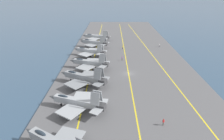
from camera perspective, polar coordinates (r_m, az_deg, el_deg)
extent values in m
plane|color=#334C66|center=(73.88, 4.72, -1.25)|extent=(2000.00, 2000.00, 0.00)
cube|color=#565659|center=(73.79, 4.73, -1.11)|extent=(224.54, 51.09, 0.40)
cube|color=yellow|center=(76.13, 15.33, -0.95)|extent=(201.64, 14.17, 0.01)
cube|color=yellow|center=(73.71, 4.73, -0.97)|extent=(202.09, 0.36, 0.01)
cube|color=yellow|center=(73.93, -6.19, -0.95)|extent=(202.09, 1.62, 0.01)
cone|color=#5B5E60|center=(46.25, -22.53, -15.65)|extent=(2.64, 2.89, 1.65)
ellipsoid|color=#232D38|center=(43.43, -19.79, -16.61)|extent=(2.39, 3.11, 0.96)
cube|color=gray|center=(43.35, -12.28, -18.09)|extent=(6.20, 6.60, 0.28)
cube|color=#9EA3A8|center=(53.02, -10.36, -8.81)|extent=(5.53, 12.03, 1.65)
cone|color=#5B5E60|center=(56.51, -16.68, -7.33)|extent=(2.23, 2.69, 1.56)
cube|color=#38383A|center=(50.24, -3.01, -10.38)|extent=(2.43, 2.48, 1.40)
ellipsoid|color=#232D38|center=(54.37, -13.85, -7.32)|extent=(1.82, 3.09, 0.91)
cube|color=#9EA3A8|center=(50.64, -11.84, -11.34)|extent=(7.35, 7.33, 0.28)
cube|color=#9EA3A8|center=(55.73, -8.20, -7.61)|extent=(5.79, 5.71, 0.28)
cube|color=#9EA3A8|center=(48.73, -4.90, -8.23)|extent=(1.67, 2.49, 3.15)
cube|color=#9EA3A8|center=(50.08, -4.10, -7.27)|extent=(1.67, 2.49, 3.15)
cube|color=#9EA3A8|center=(48.72, -4.56, -11.62)|extent=(3.56, 3.37, 0.20)
cube|color=#9EA3A8|center=(52.13, -2.59, -9.02)|extent=(3.13, 2.71, 0.20)
cylinder|color=#B2B2B7|center=(55.96, -14.35, -9.21)|extent=(0.16, 0.16, 1.42)
cylinder|color=black|center=(56.17, -14.30, -9.56)|extent=(0.40, 0.64, 0.60)
cylinder|color=#B2B2B7|center=(52.48, -9.65, -11.12)|extent=(0.16, 0.16, 1.42)
cylinder|color=black|center=(52.71, -9.62, -11.49)|extent=(0.40, 0.64, 0.60)
cylinder|color=#B2B2B7|center=(54.16, -8.49, -9.85)|extent=(0.16, 0.16, 1.42)
cylinder|color=black|center=(54.38, -8.46, -10.22)|extent=(0.40, 0.64, 0.60)
cube|color=gray|center=(65.51, -8.52, -1.97)|extent=(7.29, 12.43, 1.80)
cone|color=#5B5E60|center=(69.78, -13.64, -0.78)|extent=(2.61, 2.95, 1.71)
cube|color=#38383A|center=(61.79, -2.59, -3.32)|extent=(2.78, 2.79, 1.53)
ellipsoid|color=#232D38|center=(67.33, -11.34, -0.67)|extent=(2.27, 3.26, 0.99)
cube|color=gray|center=(62.78, -10.10, -3.83)|extent=(8.04, 8.02, 0.28)
cube|color=gray|center=(68.39, -6.41, -1.28)|extent=(6.84, 6.68, 0.28)
cube|color=gray|center=(60.59, -4.23, -1.22)|extent=(1.98, 2.64, 3.31)
cube|color=gray|center=(62.08, -3.36, -0.58)|extent=(1.98, 2.64, 3.31)
cube|color=gray|center=(60.25, -4.08, -4.09)|extent=(3.71, 3.63, 0.20)
cube|color=gray|center=(63.83, -2.02, -2.41)|extent=(3.37, 3.13, 0.20)
cylinder|color=#B2B2B7|center=(68.87, -11.76, -2.47)|extent=(0.16, 0.16, 1.58)
cylinder|color=black|center=(69.08, -11.72, -2.84)|extent=(0.46, 0.64, 0.60)
cylinder|color=#B2B2B7|center=(64.64, -8.09, -3.97)|extent=(0.16, 0.16, 1.58)
cylinder|color=black|center=(64.86, -8.07, -4.36)|extent=(0.46, 0.64, 0.60)
cylinder|color=#B2B2B7|center=(66.50, -6.89, -3.09)|extent=(0.16, 0.16, 1.58)
cylinder|color=black|center=(66.71, -6.87, -3.47)|extent=(0.46, 0.64, 0.60)
cube|color=#93999E|center=(77.22, -6.78, 2.16)|extent=(5.20, 11.98, 1.69)
cone|color=#5B5E60|center=(80.22, -11.35, 2.67)|extent=(2.21, 2.65, 1.60)
cube|color=#38383A|center=(74.70, -1.76, 1.59)|extent=(2.43, 2.44, 1.43)
ellipsoid|color=#232D38|center=(78.45, -9.25, 2.98)|extent=(1.76, 3.07, 0.93)
cube|color=#93999E|center=(74.25, -7.58, 0.79)|extent=(7.36, 7.28, 0.28)
cube|color=#93999E|center=(80.30, -5.47, 2.63)|extent=(5.75, 5.51, 0.28)
cube|color=#93999E|center=(73.51, -2.96, 3.17)|extent=(1.57, 2.45, 2.99)
cube|color=#93999E|center=(75.07, -2.50, 3.61)|extent=(1.57, 2.45, 2.99)
cube|color=#93999E|center=(72.90, -2.70, 1.01)|extent=(3.53, 3.31, 0.20)
cube|color=#93999E|center=(76.83, -1.55, 2.21)|extent=(3.07, 2.62, 0.20)
cylinder|color=#B2B2B7|center=(79.69, -9.66, 1.34)|extent=(0.16, 0.16, 1.74)
cylinder|color=black|center=(79.90, -9.63, 0.96)|extent=(0.39, 0.64, 0.60)
cylinder|color=#B2B2B7|center=(76.38, -6.24, 0.56)|extent=(0.16, 0.16, 1.74)
cylinder|color=black|center=(76.59, -6.22, 0.17)|extent=(0.39, 0.64, 0.60)
cylinder|color=#B2B2B7|center=(78.38, -5.56, 1.19)|extent=(0.16, 0.16, 1.74)
cylinder|color=black|center=(78.59, -5.54, 0.80)|extent=(0.39, 0.64, 0.60)
cube|color=#9EA3A8|center=(91.64, -6.61, 5.47)|extent=(6.13, 11.56, 1.59)
cone|color=#5B5E60|center=(95.15, -10.25, 5.92)|extent=(2.27, 2.66, 1.51)
cube|color=#38383A|center=(88.46, -2.61, 4.96)|extent=(2.44, 2.49, 1.35)
ellipsoid|color=#232D38|center=(93.21, -8.58, 6.16)|extent=(1.94, 3.00, 0.87)
cube|color=#9EA3A8|center=(88.81, -7.45, 4.51)|extent=(7.27, 7.25, 0.28)
cube|color=#9EA3A8|center=(94.43, -5.37, 5.73)|extent=(5.97, 5.91, 0.28)
cube|color=#9EA3A8|center=(87.65, -3.63, 6.25)|extent=(1.67, 2.40, 2.70)
cube|color=#9EA3A8|center=(89.07, -3.15, 6.53)|extent=(1.67, 2.40, 2.70)
cube|color=#9EA3A8|center=(86.80, -3.53, 4.58)|extent=(3.57, 3.41, 0.20)
cube|color=#9EA3A8|center=(90.54, -2.28, 5.39)|extent=(3.24, 2.83, 0.20)
cylinder|color=#B2B2B7|center=(94.33, -8.91, 4.82)|extent=(0.16, 0.16, 1.69)
cylinder|color=black|center=(94.50, -8.89, 4.50)|extent=(0.44, 0.64, 0.60)
cylinder|color=#B2B2B7|center=(90.66, -6.25, 4.21)|extent=(0.16, 0.16, 1.69)
cylinder|color=black|center=(90.83, -6.23, 3.88)|extent=(0.44, 0.64, 0.60)
cylinder|color=#B2B2B7|center=(92.49, -5.58, 4.62)|extent=(0.16, 0.16, 1.69)
cylinder|color=black|center=(92.66, -5.56, 4.30)|extent=(0.44, 0.64, 0.60)
cube|color=#93999E|center=(104.62, -5.40, 7.89)|extent=(6.49, 11.71, 1.76)
cone|color=#5B5E60|center=(108.14, -8.67, 8.23)|extent=(2.45, 2.76, 1.67)
cube|color=#38383A|center=(101.40, -1.84, 7.49)|extent=(2.64, 2.60, 1.49)
ellipsoid|color=#232D38|center=(106.21, -7.16, 8.51)|extent=(2.07, 3.07, 0.97)
cube|color=#93999E|center=(101.87, -6.08, 7.11)|extent=(6.93, 7.01, 0.28)
cube|color=#93999E|center=(107.31, -4.35, 7.99)|extent=(5.56, 5.94, 0.28)
cube|color=#93999E|center=(100.56, -2.76, 8.72)|extent=(1.75, 2.45, 2.89)
cube|color=#93999E|center=(102.15, -2.29, 8.96)|extent=(1.75, 2.45, 2.89)
cube|color=#93999E|center=(99.64, -2.67, 7.19)|extent=(3.59, 3.45, 0.20)
cube|color=#93999E|center=(103.58, -1.53, 7.83)|extent=(3.27, 2.88, 0.20)
cylinder|color=#B2B2B7|center=(107.30, -7.47, 7.18)|extent=(0.16, 0.16, 1.85)
cylinder|color=black|center=(107.47, -7.45, 6.86)|extent=(0.44, 0.64, 0.60)
cylinder|color=#B2B2B7|center=(103.50, -5.10, 6.69)|extent=(0.16, 0.16, 1.85)
cylinder|color=black|center=(103.67, -5.09, 6.36)|extent=(0.44, 0.64, 0.60)
cylinder|color=#B2B2B7|center=(105.56, -4.46, 7.04)|extent=(0.16, 0.16, 1.85)
cylinder|color=black|center=(105.74, -4.44, 6.71)|extent=(0.44, 0.64, 0.60)
cube|color=#9EA3A8|center=(119.17, -4.74, 9.55)|extent=(5.88, 12.65, 1.61)
cone|color=#5B5E60|center=(122.41, -7.97, 9.77)|extent=(2.27, 2.81, 1.53)
cube|color=#38383A|center=(116.26, -1.26, 9.28)|extent=(2.45, 2.59, 1.37)
ellipsoid|color=#232D38|center=(120.65, -6.47, 10.02)|extent=(1.90, 3.24, 0.89)
cube|color=#9EA3A8|center=(115.99, -5.26, 8.89)|extent=(7.66, 7.68, 0.28)
cube|color=#9EA3A8|center=(122.27, -3.85, 9.67)|extent=(6.04, 6.09, 0.28)
cube|color=#9EA3A8|center=(115.47, -2.08, 10.34)|extent=(1.68, 2.60, 2.92)
cube|color=#9EA3A8|center=(117.01, -1.76, 10.51)|extent=(1.68, 2.60, 2.92)
cube|color=#9EA3A8|center=(114.46, -1.91, 9.05)|extent=(3.64, 3.50, 0.20)
cube|color=#9EA3A8|center=(118.45, -1.11, 9.54)|extent=(3.17, 2.87, 0.20)
cylinder|color=#B2B2B7|center=(121.56, -6.79, 8.99)|extent=(0.16, 0.16, 1.45)
cylinder|color=black|center=(121.66, -6.78, 8.80)|extent=(0.41, 0.64, 0.60)
cylinder|color=#B2B2B7|center=(118.01, -4.36, 8.66)|extent=(0.16, 0.16, 1.45)
cylinder|color=black|center=(118.12, -4.35, 8.46)|extent=(0.41, 0.64, 0.60)
cylinder|color=#B2B2B7|center=(120.01, -3.92, 8.92)|extent=(0.16, 0.16, 1.45)
cylinder|color=black|center=(120.12, -3.91, 8.72)|extent=(0.41, 0.64, 0.60)
cylinder|color=#383328|center=(86.25, 2.88, 3.04)|extent=(0.24, 0.24, 0.88)
cube|color=purple|center=(86.00, 2.89, 3.50)|extent=(0.45, 0.38, 0.59)
sphere|color=#9E7051|center=(85.86, 2.90, 3.76)|extent=(0.22, 0.22, 0.22)
sphere|color=purple|center=(85.84, 2.90, 3.80)|extent=(0.24, 0.24, 0.24)
cylinder|color=#4C473D|center=(49.19, 14.42, -14.62)|extent=(0.24, 0.24, 0.85)
cube|color=red|center=(48.76, 14.50, -13.96)|extent=(0.43, 0.46, 0.58)
sphere|color=tan|center=(48.52, 14.55, -13.56)|extent=(0.22, 0.22, 0.22)
sphere|color=red|center=(48.48, 14.56, -13.50)|extent=(0.24, 0.24, 0.24)
cylinder|color=#232328|center=(108.50, 13.35, 6.65)|extent=(0.24, 0.24, 0.84)
cube|color=white|center=(108.30, 13.38, 7.01)|extent=(0.46, 0.43, 0.59)
sphere|color=beige|center=(108.19, 13.40, 7.23)|extent=(0.22, 0.22, 0.22)
sphere|color=white|center=(108.18, 13.41, 7.26)|extent=(0.24, 0.24, 0.24)
cylinder|color=#232328|center=(102.14, 3.04, 6.24)|extent=(0.24, 0.24, 0.85)
cube|color=yellow|center=(101.95, 3.05, 6.61)|extent=(0.43, 0.34, 0.55)
sphere|color=#9E7051|center=(101.83, 3.05, 6.83)|extent=(0.22, 0.22, 0.22)
sphere|color=yellow|center=(101.82, 3.05, 6.86)|extent=(0.24, 0.24, 0.24)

